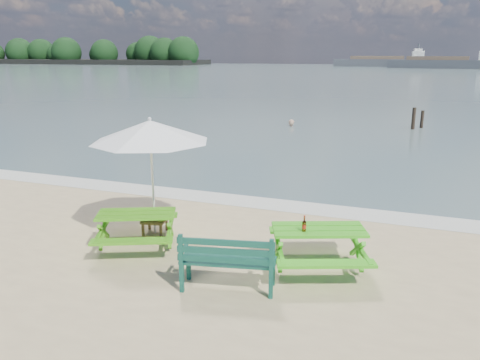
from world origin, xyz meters
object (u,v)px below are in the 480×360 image
(picnic_table_left, at_px, (137,231))
(patio_umbrella, at_px, (150,131))
(swimmer, at_px, (291,136))
(side_table, at_px, (155,226))
(picnic_table_right, at_px, (318,249))
(beer_bottle, at_px, (304,226))
(park_bench, at_px, (228,272))

(picnic_table_left, xyz_separation_m, patio_umbrella, (-0.06, 0.74, 1.78))
(picnic_table_left, distance_m, swimmer, 16.10)
(side_table, distance_m, patio_umbrella, 1.95)
(picnic_table_right, relative_size, beer_bottle, 8.00)
(side_table, bearing_deg, beer_bottle, -12.24)
(patio_umbrella, xyz_separation_m, swimmer, (-0.96, 15.30, -2.61))
(picnic_table_right, distance_m, patio_umbrella, 3.88)
(beer_bottle, bearing_deg, swimmer, 104.68)
(picnic_table_left, xyz_separation_m, park_bench, (2.20, -0.91, -0.05))
(side_table, bearing_deg, park_bench, -36.24)
(picnic_table_left, bearing_deg, swimmer, 93.64)
(picnic_table_left, relative_size, side_table, 3.70)
(picnic_table_right, xyz_separation_m, park_bench, (-1.17, -1.18, -0.07))
(picnic_table_left, xyz_separation_m, swimmer, (-1.02, 16.05, -0.84))
(park_bench, relative_size, beer_bottle, 5.77)
(picnic_table_right, distance_m, park_bench, 1.66)
(park_bench, distance_m, swimmer, 17.28)
(picnic_table_left, bearing_deg, park_bench, -22.52)
(park_bench, xyz_separation_m, side_table, (-2.26, 1.66, -0.12))
(swimmer, bearing_deg, side_table, -86.39)
(park_bench, bearing_deg, picnic_table_right, 45.04)
(picnic_table_left, bearing_deg, beer_bottle, 0.77)
(picnic_table_right, height_order, patio_umbrella, patio_umbrella)
(beer_bottle, height_order, swimmer, beer_bottle)
(picnic_table_left, height_order, beer_bottle, beer_bottle)
(picnic_table_right, height_order, swimmer, picnic_table_right)
(park_bench, bearing_deg, patio_umbrella, 143.76)
(patio_umbrella, xyz_separation_m, beer_bottle, (3.23, -0.70, -1.29))
(side_table, height_order, beer_bottle, beer_bottle)
(picnic_table_left, height_order, side_table, picnic_table_left)
(side_table, bearing_deg, swimmer, 93.61)
(picnic_table_right, xyz_separation_m, swimmer, (-4.40, 15.78, -0.86))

